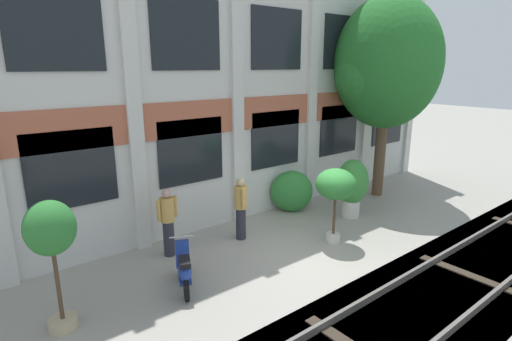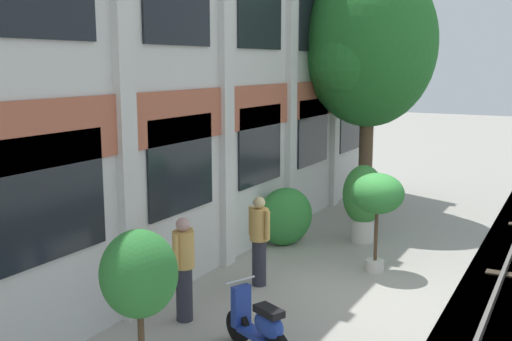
{
  "view_description": "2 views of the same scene",
  "coord_description": "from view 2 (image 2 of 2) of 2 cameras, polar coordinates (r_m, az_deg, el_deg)",
  "views": [
    {
      "loc": [
        -6.5,
        -6.23,
        4.41
      ],
      "look_at": [
        -0.36,
        1.45,
        1.83
      ],
      "focal_mm": 28.0,
      "sensor_mm": 36.0,
      "label": 1
    },
    {
      "loc": [
        -9.93,
        -3.31,
        4.0
      ],
      "look_at": [
        -0.01,
        2.07,
        1.98
      ],
      "focal_mm": 42.0,
      "sensor_mm": 36.0,
      "label": 2
    }
  ],
  "objects": [
    {
      "name": "broadleaf_tree",
      "position": [
        15.96,
        10.73,
        11.37
      ],
      "size": [
        3.62,
        3.45,
        6.62
      ],
      "color": "brown",
      "rests_on": "ground"
    },
    {
      "name": "potted_plant_stone_basin",
      "position": [
        13.72,
        10.19,
        -2.63
      ],
      "size": [
        0.94,
        0.94,
        1.76
      ],
      "color": "beige",
      "rests_on": "ground"
    },
    {
      "name": "potted_plant_terracotta_small",
      "position": [
        6.38,
        -11.05,
        -10.75
      ],
      "size": [
        0.81,
        0.81,
        2.34
      ],
      "color": "tan",
      "rests_on": "ground"
    },
    {
      "name": "resident_watching_tracks",
      "position": [
        10.88,
        0.3,
        -6.46
      ],
      "size": [
        0.34,
        0.5,
        1.66
      ],
      "rotation": [
        0.0,
        0.0,
        -0.35
      ],
      "color": "#282833",
      "rests_on": "ground"
    },
    {
      "name": "topiary_hedge",
      "position": [
        13.33,
        2.78,
        -4.4
      ],
      "size": [
        1.44,
        1.37,
        1.3
      ],
      "primitive_type": "ellipsoid",
      "rotation": [
        0.0,
        0.0,
        5.59
      ],
      "color": "#2D7A33",
      "rests_on": "ground"
    },
    {
      "name": "potted_plant_tall_urn",
      "position": [
        11.7,
        11.49,
        -2.4
      ],
      "size": [
        1.02,
        1.02,
        1.94
      ],
      "color": "beige",
      "rests_on": "ground"
    },
    {
      "name": "resident_by_doorway",
      "position": [
        9.49,
        -6.9,
        -9.0
      ],
      "size": [
        0.53,
        0.34,
        1.67
      ],
      "rotation": [
        0.0,
        0.0,
        -1.51
      ],
      "color": "#282833",
      "rests_on": "ground"
    },
    {
      "name": "apartment_facade",
      "position": [
        11.78,
        -4.12,
        11.42
      ],
      "size": [
        17.97,
        0.64,
        8.58
      ],
      "color": "silver",
      "rests_on": "ground"
    },
    {
      "name": "scooter_near_curb",
      "position": [
        8.52,
        0.35,
        -14.55
      ],
      "size": [
        0.74,
        1.29,
        0.98
      ],
      "rotation": [
        0.0,
        0.0,
        1.15
      ],
      "color": "black",
      "rests_on": "ground"
    },
    {
      "name": "ground_plane",
      "position": [
        11.2,
        9.53,
        -10.9
      ],
      "size": [
        80.0,
        80.0,
        0.0
      ],
      "primitive_type": "plane",
      "color": "#9E998E"
    }
  ]
}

